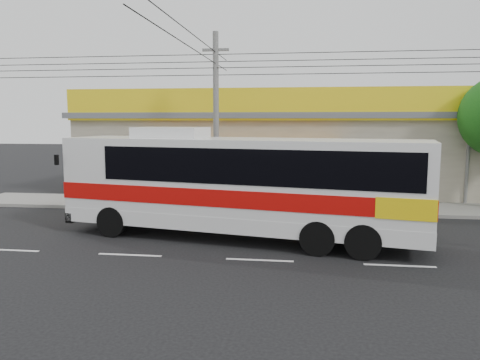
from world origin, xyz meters
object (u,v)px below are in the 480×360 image
object	(u,v)px
motorbike_dark	(112,190)
utility_pole	(216,64)
motorbike_red	(84,193)
coach_bus	(245,180)

from	to	relation	value
motorbike_dark	utility_pole	bearing A→B (deg)	-115.05
motorbike_red	coach_bus	bearing A→B (deg)	-119.53
coach_bus	motorbike_red	bearing A→B (deg)	159.33
motorbike_dark	utility_pole	distance (m)	8.22
motorbike_dark	motorbike_red	bearing A→B (deg)	125.52
coach_bus	motorbike_dark	bearing A→B (deg)	150.74
utility_pole	motorbike_red	bearing A→B (deg)	-177.79
motorbike_dark	utility_pole	size ratio (longest dim) A/B	0.05
coach_bus	utility_pole	distance (m)	7.40
motorbike_red	motorbike_dark	bearing A→B (deg)	-36.64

